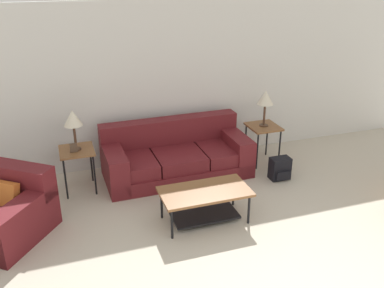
{
  "coord_description": "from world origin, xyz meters",
  "views": [
    {
      "loc": [
        -1.88,
        -1.98,
        3.1
      ],
      "look_at": [
        -0.15,
        3.1,
        0.8
      ],
      "focal_mm": 40.0,
      "sensor_mm": 36.0,
      "label": 1
    }
  ],
  "objects_px": {
    "table_lamp_left": "(73,119)",
    "couch": "(176,157)",
    "side_table_left": "(77,154)",
    "armchair": "(4,214)",
    "table_lamp_right": "(265,99)",
    "backpack": "(280,169)",
    "side_table_right": "(263,130)",
    "coffee_table": "(205,198)"
  },
  "relations": [
    {
      "from": "table_lamp_left",
      "to": "couch",
      "type": "bearing_deg",
      "value": 1.46
    },
    {
      "from": "couch",
      "to": "side_table_left",
      "type": "height_order",
      "value": "couch"
    },
    {
      "from": "side_table_left",
      "to": "armchair",
      "type": "bearing_deg",
      "value": -138.3
    },
    {
      "from": "table_lamp_left",
      "to": "table_lamp_right",
      "type": "relative_size",
      "value": 1.0
    },
    {
      "from": "couch",
      "to": "backpack",
      "type": "relative_size",
      "value": 6.45
    },
    {
      "from": "table_lamp_right",
      "to": "side_table_right",
      "type": "bearing_deg",
      "value": 75.96
    },
    {
      "from": "coffee_table",
      "to": "side_table_right",
      "type": "distance_m",
      "value": 2.05
    },
    {
      "from": "couch",
      "to": "coffee_table",
      "type": "height_order",
      "value": "couch"
    },
    {
      "from": "couch",
      "to": "table_lamp_left",
      "type": "bearing_deg",
      "value": -178.54
    },
    {
      "from": "side_table_left",
      "to": "backpack",
      "type": "xyz_separation_m",
      "value": [
        2.94,
        -0.64,
        -0.4
      ]
    },
    {
      "from": "couch",
      "to": "backpack",
      "type": "distance_m",
      "value": 1.62
    },
    {
      "from": "side_table_left",
      "to": "side_table_right",
      "type": "distance_m",
      "value": 2.96
    },
    {
      "from": "coffee_table",
      "to": "couch",
      "type": "bearing_deg",
      "value": 88.55
    },
    {
      "from": "armchair",
      "to": "table_lamp_right",
      "type": "distance_m",
      "value": 4.1
    },
    {
      "from": "backpack",
      "to": "coffee_table",
      "type": "bearing_deg",
      "value": -154.41
    },
    {
      "from": "couch",
      "to": "coffee_table",
      "type": "bearing_deg",
      "value": -91.45
    },
    {
      "from": "table_lamp_right",
      "to": "backpack",
      "type": "relative_size",
      "value": 1.69
    },
    {
      "from": "couch",
      "to": "coffee_table",
      "type": "distance_m",
      "value": 1.4
    },
    {
      "from": "coffee_table",
      "to": "table_lamp_left",
      "type": "bearing_deg",
      "value": 136.78
    },
    {
      "from": "coffee_table",
      "to": "side_table_right",
      "type": "relative_size",
      "value": 1.77
    },
    {
      "from": "coffee_table",
      "to": "table_lamp_right",
      "type": "distance_m",
      "value": 2.18
    },
    {
      "from": "backpack",
      "to": "side_table_right",
      "type": "bearing_deg",
      "value": 88.44
    },
    {
      "from": "coffee_table",
      "to": "table_lamp_left",
      "type": "height_order",
      "value": "table_lamp_left"
    },
    {
      "from": "armchair",
      "to": "backpack",
      "type": "height_order",
      "value": "armchair"
    },
    {
      "from": "side_table_left",
      "to": "side_table_right",
      "type": "bearing_deg",
      "value": 0.0
    },
    {
      "from": "couch",
      "to": "side_table_left",
      "type": "distance_m",
      "value": 1.51
    },
    {
      "from": "couch",
      "to": "table_lamp_left",
      "type": "distance_m",
      "value": 1.69
    },
    {
      "from": "coffee_table",
      "to": "table_lamp_right",
      "type": "relative_size",
      "value": 1.94
    },
    {
      "from": "coffee_table",
      "to": "side_table_left",
      "type": "relative_size",
      "value": 1.77
    },
    {
      "from": "armchair",
      "to": "coffee_table",
      "type": "bearing_deg",
      "value": -11.62
    },
    {
      "from": "side_table_right",
      "to": "table_lamp_right",
      "type": "distance_m",
      "value": 0.53
    },
    {
      "from": "coffee_table",
      "to": "backpack",
      "type": "relative_size",
      "value": 3.28
    },
    {
      "from": "table_lamp_left",
      "to": "backpack",
      "type": "distance_m",
      "value": 3.15
    },
    {
      "from": "couch",
      "to": "coffee_table",
      "type": "relative_size",
      "value": 1.97
    },
    {
      "from": "couch",
      "to": "side_table_left",
      "type": "bearing_deg",
      "value": -178.54
    },
    {
      "from": "armchair",
      "to": "side_table_right",
      "type": "relative_size",
      "value": 2.16
    },
    {
      "from": "armchair",
      "to": "side_table_left",
      "type": "distance_m",
      "value": 1.33
    },
    {
      "from": "armchair",
      "to": "backpack",
      "type": "xyz_separation_m",
      "value": [
        3.91,
        0.22,
        -0.12
      ]
    },
    {
      "from": "coffee_table",
      "to": "side_table_left",
      "type": "xyz_separation_m",
      "value": [
        -1.44,
        1.36,
        0.24
      ]
    },
    {
      "from": "coffee_table",
      "to": "backpack",
      "type": "height_order",
      "value": "coffee_table"
    },
    {
      "from": "armchair",
      "to": "table_lamp_right",
      "type": "relative_size",
      "value": 2.37
    },
    {
      "from": "armchair",
      "to": "side_table_left",
      "type": "relative_size",
      "value": 2.16
    }
  ]
}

